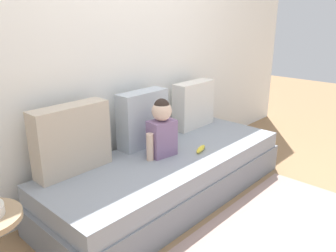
# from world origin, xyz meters

# --- Properties ---
(ground_plane) EXTENTS (12.00, 12.00, 0.00)m
(ground_plane) POSITION_xyz_m (0.00, 0.00, 0.00)
(ground_plane) COLOR #93704C
(back_wall) EXTENTS (5.42, 0.10, 2.33)m
(back_wall) POSITION_xyz_m (0.00, 0.54, 1.16)
(back_wall) COLOR white
(back_wall) RESTS_ON ground
(couch) EXTENTS (2.22, 0.83, 0.38)m
(couch) POSITION_xyz_m (0.00, 0.00, 0.19)
(couch) COLOR gray
(couch) RESTS_ON ground
(throw_pillow_left) EXTENTS (0.56, 0.16, 0.49)m
(throw_pillow_left) POSITION_xyz_m (-0.69, 0.31, 0.63)
(throw_pillow_left) COLOR #C1B29E
(throw_pillow_left) RESTS_ON couch
(throw_pillow_center) EXTENTS (0.46, 0.16, 0.47)m
(throw_pillow_center) POSITION_xyz_m (0.00, 0.31, 0.62)
(throw_pillow_center) COLOR #B2BCC6
(throw_pillow_center) RESTS_ON couch
(throw_pillow_right) EXTENTS (0.47, 0.16, 0.45)m
(throw_pillow_right) POSITION_xyz_m (0.69, 0.31, 0.61)
(throw_pillow_right) COLOR silver
(throw_pillow_right) RESTS_ON couch
(toddler) EXTENTS (0.32, 0.17, 0.47)m
(toddler) POSITION_xyz_m (-0.05, 0.04, 0.61)
(toddler) COLOR gray
(toddler) RESTS_ON couch
(banana) EXTENTS (0.18, 0.09, 0.04)m
(banana) POSITION_xyz_m (0.22, -0.14, 0.40)
(banana) COLOR yellow
(banana) RESTS_ON couch
(floor_rug) EXTENTS (2.00, 1.00, 0.01)m
(floor_rug) POSITION_xyz_m (0.00, -0.96, 0.00)
(floor_rug) COLOR tan
(floor_rug) RESTS_ON ground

